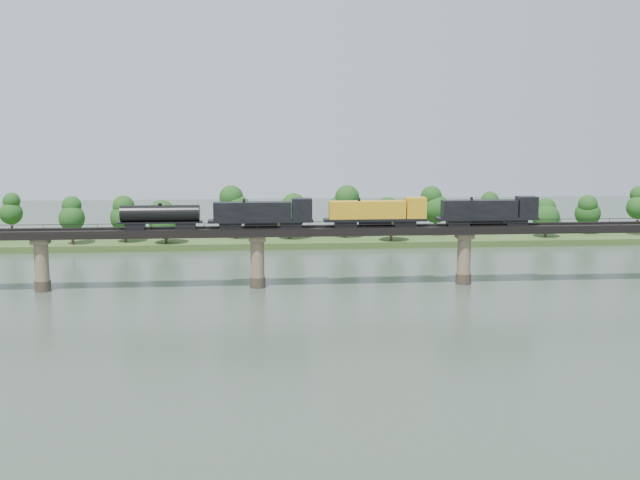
{
  "coord_description": "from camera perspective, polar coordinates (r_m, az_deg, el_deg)",
  "views": [
    {
      "loc": [
        -0.73,
        -120.25,
        32.04
      ],
      "look_at": [
        11.95,
        30.0,
        9.0
      ],
      "focal_mm": 45.0,
      "sensor_mm": 36.0,
      "label": 1
    }
  ],
  "objects": [
    {
      "name": "far_treeline",
      "position": [
        202.25,
        -6.91,
        2.03
      ],
      "size": [
        289.06,
        17.54,
        13.6
      ],
      "color": "#382619",
      "rests_on": "far_bank"
    },
    {
      "name": "ground",
      "position": [
        124.45,
        -4.35,
        -6.26
      ],
      "size": [
        400.0,
        400.0,
        0.0
      ],
      "primitive_type": "plane",
      "color": "#324034",
      "rests_on": "ground"
    },
    {
      "name": "freight_train",
      "position": [
        152.18,
        1.31,
        1.93
      ],
      "size": [
        79.92,
        3.11,
        5.5
      ],
      "color": "black",
      "rests_on": "bridge"
    },
    {
      "name": "bridge",
      "position": [
        152.59,
        -4.48,
        -1.37
      ],
      "size": [
        236.0,
        30.0,
        11.5
      ],
      "color": "#473A2D",
      "rests_on": "ground"
    },
    {
      "name": "bridge_superstructure",
      "position": [
        151.61,
        -4.5,
        0.99
      ],
      "size": [
        220.0,
        4.9,
        0.75
      ],
      "color": "black",
      "rests_on": "bridge"
    },
    {
      "name": "far_bank",
      "position": [
        207.62,
        -4.57,
        0.01
      ],
      "size": [
        300.0,
        24.0,
        1.6
      ],
      "primitive_type": "cube",
      "color": "#334F1F",
      "rests_on": "ground"
    }
  ]
}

